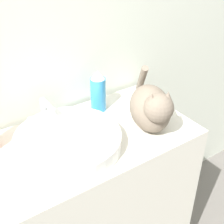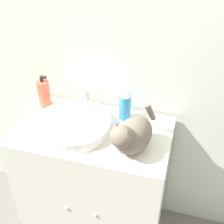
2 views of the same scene
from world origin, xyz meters
name	(u,v)px [view 1 (image 1 of 2)]	position (x,y,z in m)	size (l,w,h in m)	color
wall_back	(47,21)	(0.00, 0.51, 1.25)	(6.00, 0.05, 2.50)	silver
vanity_cabinet	(92,212)	(0.00, 0.23, 0.43)	(0.83, 0.49, 0.87)	silver
sink_basin	(68,141)	(-0.09, 0.22, 0.90)	(0.39, 0.39, 0.06)	white
faucet	(45,112)	(-0.09, 0.42, 0.92)	(0.15, 0.11, 0.11)	silver
cat	(151,107)	(0.23, 0.14, 0.97)	(0.23, 0.33, 0.22)	#7A6B5B
spray_bottle	(98,91)	(0.14, 0.38, 0.96)	(0.07, 0.07, 0.19)	#338CCC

